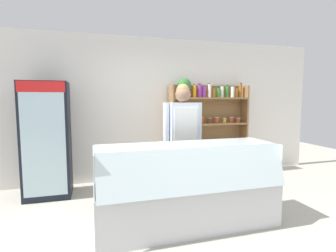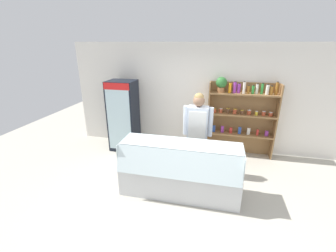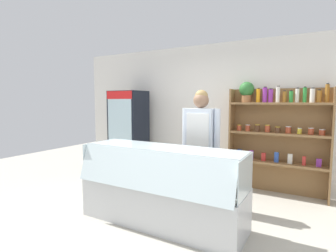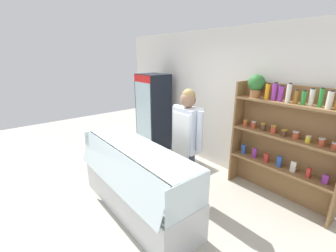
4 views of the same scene
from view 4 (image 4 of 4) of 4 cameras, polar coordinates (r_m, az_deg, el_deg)
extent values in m
plane|color=#B7B2A3|center=(3.53, -6.48, -21.50)|extent=(12.00, 12.00, 0.00)
cube|color=white|center=(4.36, 17.29, 5.26)|extent=(6.80, 0.10, 2.70)
cube|color=black|center=(5.40, -3.68, 3.45)|extent=(0.68, 0.58, 1.81)
cube|color=silver|center=(5.24, -6.31, 2.94)|extent=(0.60, 0.01, 1.61)
cube|color=red|center=(5.10, -6.65, 11.84)|extent=(0.64, 0.01, 0.16)
cylinder|color=#9E6623|center=(5.59, -6.61, -2.18)|extent=(0.05, 0.05, 0.18)
cylinder|color=silver|center=(5.44, -5.54, -2.67)|extent=(0.06, 0.06, 0.19)
cylinder|color=#9E6623|center=(5.30, -4.40, -3.45)|extent=(0.06, 0.06, 0.14)
cylinder|color=silver|center=(5.45, -6.79, 2.57)|extent=(0.07, 0.07, 0.20)
cylinder|color=purple|center=(5.30, -5.69, 2.20)|extent=(0.07, 0.07, 0.21)
cylinder|color=silver|center=(5.15, -4.52, 1.54)|extent=(0.05, 0.05, 0.16)
cylinder|color=red|center=(5.35, -6.96, 7.35)|extent=(0.06, 0.06, 0.18)
cylinder|color=#3356B2|center=(5.20, -5.84, 6.99)|extent=(0.06, 0.06, 0.17)
cylinder|color=#3356B2|center=(5.04, -4.65, 6.70)|extent=(0.06, 0.06, 0.17)
cube|color=olive|center=(3.94, 27.78, -4.04)|extent=(1.60, 0.02, 1.81)
cube|color=olive|center=(4.16, 17.18, -1.65)|extent=(0.03, 0.28, 1.81)
cube|color=olive|center=(3.96, 26.19, -9.45)|extent=(1.54, 0.28, 0.04)
cube|color=olive|center=(3.77, 27.22, -2.53)|extent=(1.54, 0.28, 0.04)
cube|color=olive|center=(3.64, 28.33, 5.00)|extent=(1.54, 0.28, 0.04)
cylinder|color=#996038|center=(3.86, 21.27, 7.70)|extent=(0.16, 0.16, 0.12)
sphere|color=#2B6A2D|center=(3.84, 21.55, 10.19)|extent=(0.26, 0.26, 0.26)
cylinder|color=orange|center=(3.74, 23.91, 7.95)|extent=(0.07, 0.07, 0.23)
cylinder|color=black|center=(3.74, 24.27, 9.82)|extent=(0.04, 0.04, 0.02)
cylinder|color=purple|center=(3.70, 25.42, 7.82)|extent=(0.08, 0.08, 0.25)
cylinder|color=black|center=(3.69, 25.79, 9.86)|extent=(0.05, 0.05, 0.02)
cylinder|color=purple|center=(3.67, 26.71, 7.31)|extent=(0.08, 0.08, 0.22)
cylinder|color=black|center=(3.66, 27.02, 9.11)|extent=(0.05, 0.05, 0.02)
cylinder|color=silver|center=(3.60, 28.28, 7.28)|extent=(0.07, 0.07, 0.26)
cylinder|color=black|center=(3.61, 28.75, 9.44)|extent=(0.04, 0.04, 0.02)
cylinder|color=#9E6623|center=(3.59, 29.80, 6.39)|extent=(0.06, 0.06, 0.18)
cylinder|color=black|center=(3.58, 30.06, 7.93)|extent=(0.04, 0.04, 0.02)
cylinder|color=#2D8C38|center=(3.55, 31.22, 6.08)|extent=(0.06, 0.06, 0.18)
cylinder|color=black|center=(3.55, 31.52, 7.65)|extent=(0.04, 0.04, 0.02)
cylinder|color=silver|center=(3.54, 32.68, 6.12)|extent=(0.06, 0.06, 0.22)
cylinder|color=black|center=(3.51, 32.96, 7.98)|extent=(0.04, 0.04, 0.02)
cylinder|color=#2D8C38|center=(3.50, 34.35, 5.88)|extent=(0.06, 0.06, 0.24)
cylinder|color=black|center=(3.48, 34.68, 7.90)|extent=(0.04, 0.04, 0.02)
cylinder|color=silver|center=(3.45, 35.85, 5.29)|extent=(0.07, 0.07, 0.22)
cylinder|color=black|center=(3.45, 36.31, 7.20)|extent=(0.05, 0.05, 0.02)
cylinder|color=#BF4C2D|center=(4.02, 19.03, 0.63)|extent=(0.08, 0.08, 0.09)
cylinder|color=gold|center=(4.01, 19.18, 1.38)|extent=(0.08, 0.08, 0.01)
cylinder|color=#BF4C2D|center=(3.95, 20.93, 0.21)|extent=(0.08, 0.08, 0.10)
cylinder|color=silver|center=(3.94, 21.03, 1.01)|extent=(0.08, 0.08, 0.01)
cylinder|color=brown|center=(3.88, 23.04, -0.27)|extent=(0.08, 0.08, 0.11)
cylinder|color=gold|center=(3.86, 23.13, 0.60)|extent=(0.08, 0.08, 0.01)
cylinder|color=#BF4C2D|center=(3.82, 25.22, -0.84)|extent=(0.09, 0.09, 0.11)
cylinder|color=gold|center=(3.79, 25.30, 0.03)|extent=(0.09, 0.09, 0.01)
cylinder|color=brown|center=(3.74, 27.31, -1.66)|extent=(0.08, 0.08, 0.09)
cylinder|color=gold|center=(3.74, 27.48, -0.89)|extent=(0.09, 0.09, 0.01)
cylinder|color=#BF4C2D|center=(3.70, 29.70, -2.11)|extent=(0.09, 0.09, 0.10)
cylinder|color=silver|center=(3.68, 29.78, -1.30)|extent=(0.09, 0.09, 0.01)
cylinder|color=yellow|center=(3.64, 32.00, -2.95)|extent=(0.07, 0.07, 0.09)
cylinder|color=silver|center=(3.63, 32.17, -2.19)|extent=(0.07, 0.07, 0.01)
cylinder|color=#BF4C2D|center=(3.61, 34.50, -3.45)|extent=(0.08, 0.08, 0.10)
cylinder|color=silver|center=(3.58, 34.60, -2.68)|extent=(0.08, 0.08, 0.01)
cylinder|color=#BF4C2D|center=(3.57, 36.75, -4.19)|extent=(0.09, 0.09, 0.08)
cylinder|color=silver|center=(3.56, 36.88, -3.50)|extent=(0.09, 0.09, 0.01)
cube|color=#3356B2|center=(4.17, 18.66, -5.60)|extent=(0.07, 0.04, 0.16)
cube|color=purple|center=(4.08, 21.12, -6.41)|extent=(0.07, 0.05, 0.17)
cube|color=red|center=(4.00, 23.67, -7.43)|extent=(0.07, 0.04, 0.14)
cube|color=#3356B2|center=(3.91, 26.40, -8.08)|extent=(0.07, 0.04, 0.17)
cube|color=silver|center=(3.85, 29.20, -9.01)|extent=(0.08, 0.04, 0.17)
cube|color=red|center=(3.80, 32.09, -10.04)|extent=(0.05, 0.04, 0.14)
cube|color=purple|center=(3.75, 35.08, -11.03)|extent=(0.08, 0.04, 0.13)
cube|color=silver|center=(3.49, -7.83, -16.46)|extent=(2.17, 0.69, 0.55)
cube|color=white|center=(3.34, -8.04, -12.26)|extent=(2.11, 0.63, 0.03)
cube|color=silver|center=(3.11, -13.39, -10.66)|extent=(2.13, 0.16, 0.47)
cube|color=silver|center=(3.17, -7.60, -5.24)|extent=(2.13, 0.53, 0.01)
cube|color=silver|center=(4.13, -15.95, -3.62)|extent=(0.01, 0.65, 0.45)
cube|color=silver|center=(2.50, 5.32, -17.82)|extent=(0.01, 0.65, 0.45)
cube|color=tan|center=(4.01, -13.19, -6.67)|extent=(0.16, 0.13, 0.04)
cube|color=white|center=(3.93, -15.91, -7.33)|extent=(0.05, 0.03, 0.02)
cube|color=tan|center=(3.67, -10.32, -8.72)|extent=(0.16, 0.12, 0.05)
cube|color=white|center=(3.59, -13.23, -9.59)|extent=(0.05, 0.03, 0.02)
cube|color=beige|center=(3.35, -6.84, -11.25)|extent=(0.17, 0.13, 0.05)
cube|color=white|center=(3.27, -9.97, -12.27)|extent=(0.05, 0.03, 0.02)
cube|color=tan|center=(3.06, -2.59, -14.18)|extent=(0.16, 0.11, 0.05)
cube|color=white|center=(2.96, -5.91, -15.48)|extent=(0.05, 0.03, 0.02)
cube|color=tan|center=(2.79, 2.67, -17.60)|extent=(0.16, 0.11, 0.06)
cube|color=white|center=(2.69, -0.81, -19.27)|extent=(0.05, 0.03, 0.02)
cylinder|color=tan|center=(4.00, -16.16, -6.44)|extent=(0.17, 0.13, 0.11)
cylinder|color=tan|center=(3.81, -14.85, -7.35)|extent=(0.15, 0.14, 0.14)
cylinder|color=white|center=(2.85, -3.73, -15.13)|extent=(0.07, 0.07, 0.20)
cylinder|color=white|center=(2.78, -2.48, -15.90)|extent=(0.07, 0.07, 0.21)
cylinder|color=#383D51|center=(3.74, 3.62, -11.48)|extent=(0.13, 0.13, 0.82)
cylinder|color=#383D51|center=(3.62, 5.59, -12.53)|extent=(0.13, 0.13, 0.82)
cube|color=silver|center=(3.38, 4.89, -0.94)|extent=(0.41, 0.24, 0.67)
cube|color=white|center=(3.43, 3.22, -7.07)|extent=(0.34, 0.01, 1.26)
cylinder|color=silver|center=(3.54, 2.06, 0.60)|extent=(0.09, 0.09, 0.61)
cylinder|color=silver|center=(3.20, 8.07, -1.49)|extent=(0.09, 0.09, 0.61)
sphere|color=#8C664C|center=(3.26, 5.10, 6.72)|extent=(0.23, 0.23, 0.23)
sphere|color=#997A47|center=(3.26, 5.26, 7.73)|extent=(0.20, 0.20, 0.20)
camera|label=1|loc=(3.92, -59.05, -1.16)|focal=28.00mm
camera|label=2|loc=(2.88, -89.43, 9.91)|focal=24.00mm
camera|label=3|loc=(1.72, -92.24, -22.87)|focal=28.00mm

